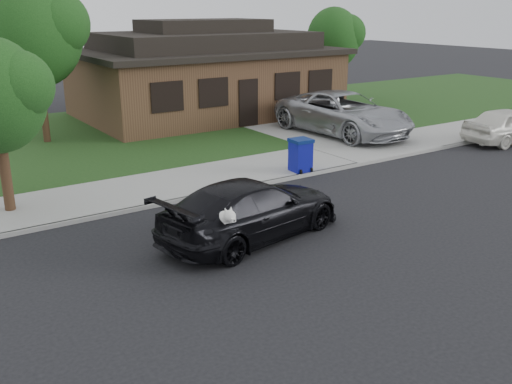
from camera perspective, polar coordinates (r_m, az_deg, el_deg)
ground at (r=15.64m, az=8.90°, el=-2.35°), size 120.00×120.00×0.00m
sidewalk at (r=19.39m, az=-1.06°, el=2.10°), size 60.00×3.00×0.12m
curb at (r=18.19m, az=1.50°, el=1.01°), size 60.00×0.12×0.12m
lawn at (r=26.28m, az=-10.57°, el=6.09°), size 60.00×13.00×0.13m
driveway at (r=26.72m, az=4.02°, el=6.56°), size 4.50×13.00×0.14m
sedan at (r=13.79m, az=-0.47°, el=-1.74°), size 5.28×2.94×1.45m
minivan at (r=24.89m, az=8.73°, el=7.79°), size 3.32×6.58×1.78m
white_compact at (r=25.83m, az=24.10°, el=6.12°), size 4.46×2.16×1.47m
recycling_bin at (r=19.11m, az=4.48°, el=3.73°), size 0.70×0.73×1.10m
house at (r=29.46m, az=-5.12°, el=11.67°), size 12.60×8.60×4.65m
tree_0 at (r=24.27m, az=-20.80°, el=14.80°), size 3.78×3.60×6.34m
tree_1 at (r=33.53m, az=8.04°, el=15.06°), size 3.15×3.00×5.25m
tree_2 at (r=16.17m, az=-24.24°, el=8.94°), size 2.73×2.60×4.59m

